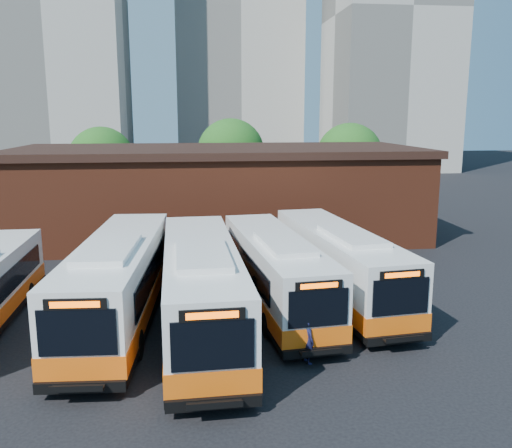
{
  "coord_description": "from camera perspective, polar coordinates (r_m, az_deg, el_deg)",
  "views": [
    {
      "loc": [
        -1.9,
        -19.01,
        8.62
      ],
      "look_at": [
        1.11,
        6.03,
        3.56
      ],
      "focal_mm": 38.0,
      "sensor_mm": 36.0,
      "label": 1
    }
  ],
  "objects": [
    {
      "name": "bus_mideast",
      "position": [
        24.74,
        2.03,
        -5.25
      ],
      "size": [
        3.77,
        12.69,
        3.41
      ],
      "rotation": [
        0.0,
        0.0,
        0.1
      ],
      "color": "white",
      "rests_on": "ground"
    },
    {
      "name": "bus_east",
      "position": [
        26.16,
        8.66,
        -4.37
      ],
      "size": [
        3.97,
        12.99,
        3.49
      ],
      "rotation": [
        0.0,
        0.0,
        0.11
      ],
      "color": "white",
      "rests_on": "ground"
    },
    {
      "name": "tree_mid",
      "position": [
        53.27,
        -2.65,
        7.53
      ],
      "size": [
        6.56,
        6.56,
        8.36
      ],
      "color": "#382314",
      "rests_on": "ground"
    },
    {
      "name": "bus_midwest",
      "position": [
        22.03,
        -5.8,
        -7.01
      ],
      "size": [
        3.26,
        13.83,
        3.74
      ],
      "rotation": [
        0.0,
        0.0,
        0.03
      ],
      "color": "white",
      "rests_on": "ground"
    },
    {
      "name": "tree_west",
      "position": [
        51.8,
        -15.92,
        6.53
      ],
      "size": [
        6.0,
        6.0,
        7.65
      ],
      "color": "#382314",
      "rests_on": "ground"
    },
    {
      "name": "tree_east",
      "position": [
        52.31,
        9.8,
        7.04
      ],
      "size": [
        6.24,
        6.24,
        7.96
      ],
      "color": "#382314",
      "rests_on": "ground"
    },
    {
      "name": "ground",
      "position": [
        20.95,
        -1.07,
        -12.93
      ],
      "size": [
        220.0,
        220.0,
        0.0
      ],
      "primitive_type": "plane",
      "color": "black"
    },
    {
      "name": "tower_right",
      "position": [
        93.99,
        14.02,
        20.67
      ],
      "size": [
        18.0,
        18.0,
        49.2
      ],
      "color": "#B5B1A6",
      "rests_on": "ground"
    },
    {
      "name": "depot_building",
      "position": [
        39.42,
        -4.02,
        3.51
      ],
      "size": [
        28.6,
        12.6,
        6.4
      ],
      "color": "maroon",
      "rests_on": "ground"
    },
    {
      "name": "transit_worker",
      "position": [
        19.6,
        5.49,
        -12.14
      ],
      "size": [
        0.57,
        0.7,
        1.64
      ],
      "primitive_type": "imported",
      "rotation": [
        0.0,
        0.0,
        1.91
      ],
      "color": "#121435",
      "rests_on": "ground"
    },
    {
      "name": "bus_west",
      "position": [
        23.55,
        -14.23,
        -6.13
      ],
      "size": [
        3.61,
        13.75,
        3.71
      ],
      "rotation": [
        0.0,
        0.0,
        -0.06
      ],
      "color": "white",
      "rests_on": "ground"
    }
  ]
}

